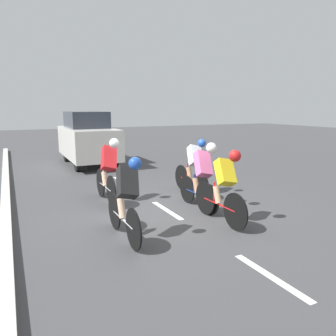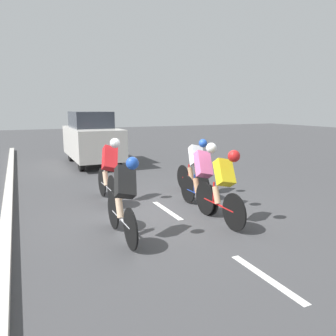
# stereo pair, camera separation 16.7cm
# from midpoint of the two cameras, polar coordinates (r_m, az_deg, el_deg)

# --- Properties ---
(ground_plane) EXTENTS (60.00, 60.00, 0.00)m
(ground_plane) POSITION_cam_midpoint_polar(r_m,az_deg,el_deg) (7.37, -1.16, -7.18)
(ground_plane) COLOR #424244
(lane_stripe_near) EXTENTS (0.12, 1.40, 0.01)m
(lane_stripe_near) POSITION_cam_midpoint_polar(r_m,az_deg,el_deg) (4.81, 16.45, -17.64)
(lane_stripe_near) COLOR white
(lane_stripe_near) RESTS_ON ground
(lane_stripe_mid) EXTENTS (0.12, 1.40, 0.01)m
(lane_stripe_mid) POSITION_cam_midpoint_polar(r_m,az_deg,el_deg) (7.28, -0.85, -7.36)
(lane_stripe_mid) COLOR white
(lane_stripe_mid) RESTS_ON ground
(lane_stripe_far) EXTENTS (0.12, 1.40, 0.01)m
(lane_stripe_far) POSITION_cam_midpoint_polar(r_m,az_deg,el_deg) (10.17, -8.56, -2.30)
(lane_stripe_far) COLOR white
(lane_stripe_far) RESTS_ON ground
(curb) EXTENTS (0.20, 25.29, 0.14)m
(curb) POSITION_cam_midpoint_polar(r_m,az_deg,el_deg) (6.64, -27.09, -9.74)
(curb) COLOR beige
(curb) RESTS_ON ground
(cyclist_black) EXTENTS (0.43, 1.71, 1.47)m
(cyclist_black) POSITION_cam_midpoint_polar(r_m,az_deg,el_deg) (5.58, -8.16, -4.95)
(cyclist_black) COLOR black
(cyclist_black) RESTS_ON ground
(cyclist_red) EXTENTS (0.46, 1.67, 1.55)m
(cyclist_red) POSITION_cam_midpoint_polar(r_m,az_deg,el_deg) (7.88, -10.99, -0.09)
(cyclist_red) COLOR black
(cyclist_red) RESTS_ON ground
(cyclist_white) EXTENTS (0.43, 1.71, 1.47)m
(cyclist_white) POSITION_cam_midpoint_polar(r_m,az_deg,el_deg) (8.47, 3.93, 0.46)
(cyclist_white) COLOR black
(cyclist_white) RESTS_ON ground
(cyclist_yellow) EXTENTS (0.41, 1.73, 1.47)m
(cyclist_yellow) POSITION_cam_midpoint_polar(r_m,az_deg,el_deg) (6.41, 8.89, -2.86)
(cyclist_yellow) COLOR black
(cyclist_yellow) RESTS_ON ground
(cyclist_pink) EXTENTS (0.43, 1.63, 1.51)m
(cyclist_pink) POSITION_cam_midpoint_polar(r_m,az_deg,el_deg) (7.22, 5.26, -1.00)
(cyclist_pink) COLOR black
(cyclist_pink) RESTS_ON ground
(support_car) EXTENTS (1.70, 3.94, 2.08)m
(support_car) POSITION_cam_midpoint_polar(r_m,az_deg,el_deg) (13.30, -14.17, 5.04)
(support_car) COLOR black
(support_car) RESTS_ON ground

